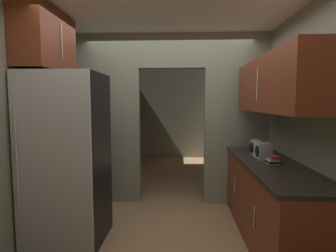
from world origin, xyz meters
name	(u,v)px	position (x,y,z in m)	size (l,w,h in m)	color
ground	(164,243)	(0.00, 0.00, 0.00)	(20.00, 20.00, 0.00)	#93704C
kitchen_overhead_slab	(166,12)	(0.00, 0.38, 2.64)	(3.42, 6.53, 0.06)	silver
kitchen_partition	(168,114)	(-0.02, 1.27, 1.40)	(3.02, 0.12, 2.61)	gray
adjoining_room_shell	(173,114)	(0.00, 3.54, 1.31)	(3.02, 3.54, 2.61)	gray
refrigerator	(68,159)	(-1.08, 0.02, 0.95)	(0.80, 0.77, 1.90)	black
lower_cabinet_run	(270,202)	(1.20, 0.13, 0.45)	(0.62, 2.16, 0.90)	maroon
upper_cabinet_counterside	(274,85)	(1.20, 0.13, 1.77)	(0.36, 1.94, 0.60)	maroon
upper_cabinet_fridgeside	(46,41)	(-1.33, 0.12, 2.26)	(0.36, 0.87, 0.67)	maroon
boombox	(261,149)	(1.17, 0.43, 1.00)	(0.16, 0.41, 0.22)	#B2B2B7
book_stack	(273,160)	(1.19, 0.05, 0.95)	(0.15, 0.15, 0.09)	gold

